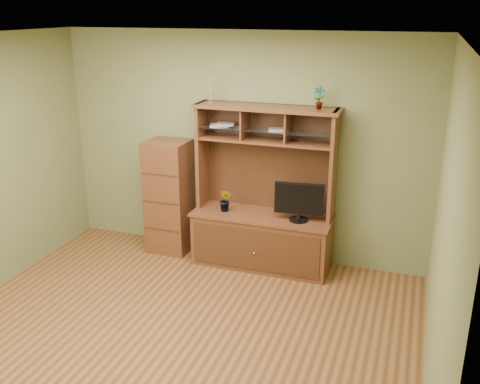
% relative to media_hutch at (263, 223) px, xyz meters
% --- Properties ---
extents(room, '(4.54, 4.04, 2.74)m').
position_rel_media_hutch_xyz_m(room, '(-0.36, -1.73, 0.83)').
color(room, '#593319').
rests_on(room, ground).
extents(media_hutch, '(1.66, 0.61, 1.90)m').
position_rel_media_hutch_xyz_m(media_hutch, '(0.00, 0.00, 0.00)').
color(media_hutch, '#4F2C16').
rests_on(media_hutch, room).
extents(monitor, '(0.56, 0.21, 0.44)m').
position_rel_media_hutch_xyz_m(monitor, '(0.45, -0.08, 0.36)').
color(monitor, black).
rests_on(monitor, media_hutch).
extents(orchid_plant, '(0.18, 0.16, 0.28)m').
position_rel_media_hutch_xyz_m(orchid_plant, '(-0.43, -0.08, 0.27)').
color(orchid_plant, '#28561D').
rests_on(orchid_plant, media_hutch).
extents(top_plant, '(0.14, 0.10, 0.25)m').
position_rel_media_hutch_xyz_m(top_plant, '(0.58, 0.08, 1.50)').
color(top_plant, '#3E7027').
rests_on(top_plant, media_hutch).
extents(reed_diffuser, '(0.06, 0.06, 0.30)m').
position_rel_media_hutch_xyz_m(reed_diffuser, '(-0.66, 0.08, 1.49)').
color(reed_diffuser, silver).
rests_on(reed_diffuser, media_hutch).
extents(magazines, '(0.96, 0.23, 0.04)m').
position_rel_media_hutch_xyz_m(magazines, '(-0.31, 0.08, 1.13)').
color(magazines, '#A8A8AC').
rests_on(magazines, media_hutch).
extents(side_cabinet, '(0.50, 0.46, 1.41)m').
position_rel_media_hutch_xyz_m(side_cabinet, '(-1.22, 0.02, 0.18)').
color(side_cabinet, '#4F2C16').
rests_on(side_cabinet, room).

